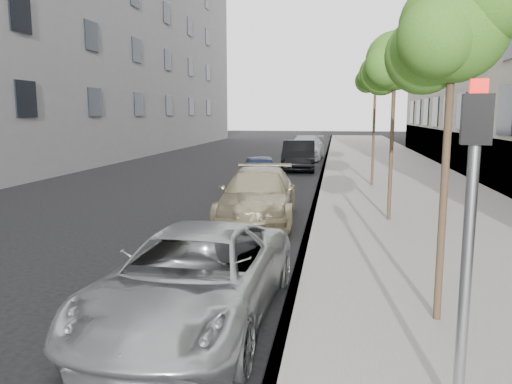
% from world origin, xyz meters
% --- Properties ---
extents(ground, '(160.00, 160.00, 0.00)m').
position_xyz_m(ground, '(0.00, 0.00, 0.00)').
color(ground, black).
rests_on(ground, ground).
extents(sidewalk, '(6.40, 72.00, 0.14)m').
position_xyz_m(sidewalk, '(4.30, 24.00, 0.07)').
color(sidewalk, gray).
rests_on(sidewalk, ground).
extents(curb, '(0.15, 72.00, 0.14)m').
position_xyz_m(curb, '(1.18, 24.00, 0.07)').
color(curb, '#9E9B93').
rests_on(curb, ground).
extents(tree_near, '(1.70, 1.50, 4.64)m').
position_xyz_m(tree_near, '(3.23, 1.50, 3.94)').
color(tree_near, '#38281C').
rests_on(tree_near, sidewalk).
extents(tree_mid, '(1.79, 1.59, 4.95)m').
position_xyz_m(tree_mid, '(3.23, 8.00, 4.21)').
color(tree_mid, '#38281C').
rests_on(tree_mid, sidewalk).
extents(tree_far, '(1.60, 1.40, 5.09)m').
position_xyz_m(tree_far, '(3.23, 14.50, 4.42)').
color(tree_far, '#38281C').
rests_on(tree_far, sidewalk).
extents(signal_pole, '(0.26, 0.21, 3.04)m').
position_xyz_m(signal_pole, '(2.95, -0.80, 2.04)').
color(signal_pole, '#939699').
rests_on(signal_pole, sidewalk).
extents(minivan, '(2.36, 4.78, 1.30)m').
position_xyz_m(minivan, '(-0.10, 1.15, 0.65)').
color(minivan, '#9FA2A4').
rests_on(minivan, ground).
extents(suv, '(2.25, 4.95, 1.40)m').
position_xyz_m(suv, '(-0.26, 7.95, 0.70)').
color(suv, tan).
rests_on(suv, ground).
extents(sedan_blue, '(2.14, 3.97, 1.28)m').
position_xyz_m(sedan_blue, '(-1.14, 13.95, 0.64)').
color(sedan_blue, '#101A37').
rests_on(sedan_blue, ground).
extents(sedan_black, '(1.87, 4.70, 1.52)m').
position_xyz_m(sedan_black, '(-0.10, 20.40, 0.76)').
color(sedan_black, black).
rests_on(sedan_black, ground).
extents(sedan_rear, '(2.38, 5.30, 1.51)m').
position_xyz_m(sedan_rear, '(-0.10, 26.42, 0.75)').
color(sedan_rear, '#A2A4AA').
rests_on(sedan_rear, ground).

